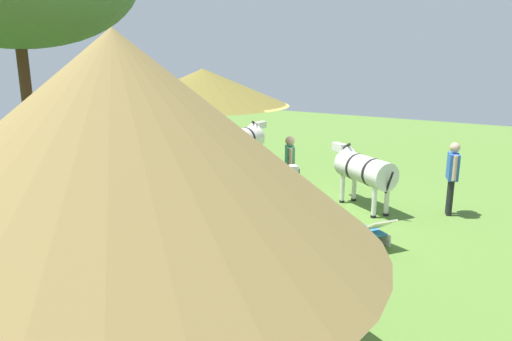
{
  "coord_description": "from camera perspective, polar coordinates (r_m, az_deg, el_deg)",
  "views": [
    {
      "loc": [
        -4.99,
        8.99,
        3.55
      ],
      "look_at": [
        0.55,
        0.3,
        1.0
      ],
      "focal_mm": 32.82,
      "sensor_mm": 36.0,
      "label": 1
    }
  ],
  "objects": [
    {
      "name": "ground_plane",
      "position": [
        10.88,
        3.3,
        -5.17
      ],
      "size": [
        36.0,
        36.0,
        0.0
      ],
      "primitive_type": "plane",
      "color": "#577E32"
    },
    {
      "name": "zebra_by_umbrella",
      "position": [
        8.76,
        -1.96,
        -2.96
      ],
      "size": [
        1.48,
        1.95,
        1.54
      ],
      "rotation": [
        0.0,
        0.0,
        2.56
      ],
      "color": "silver",
      "rests_on": "ground_plane"
    },
    {
      "name": "patio_dining_table",
      "position": [
        10.83,
        -6.14,
        -1.68
      ],
      "size": [
        1.62,
        1.13,
        0.74
      ],
      "rotation": [
        0.0,
        0.0,
        0.23
      ],
      "color": "silver",
      "rests_on": "ground_plane"
    },
    {
      "name": "shade_umbrella",
      "position": [
        10.46,
        -6.45,
        10.05
      ],
      "size": [
        3.8,
        3.8,
        3.26
      ],
      "color": "brown",
      "rests_on": "ground_plane"
    },
    {
      "name": "patio_chair_near_hut",
      "position": [
        12.07,
        -7.36,
        -0.75
      ],
      "size": [
        0.6,
        0.61,
        0.9
      ],
      "rotation": [
        0.0,
        0.0,
        0.88
      ],
      "color": "silver",
      "rests_on": "ground_plane"
    },
    {
      "name": "zebra_toward_hut",
      "position": [
        11.22,
        12.97,
        0.09
      ],
      "size": [
        1.99,
        1.48,
        1.48
      ],
      "rotation": [
        0.0,
        0.0,
        4.14
      ],
      "color": "silver",
      "rests_on": "ground_plane"
    },
    {
      "name": "guest_behind_table",
      "position": [
        11.32,
        4.12,
        0.86
      ],
      "size": [
        0.42,
        0.52,
        1.67
      ],
      "rotation": [
        0.0,
        0.0,
        5.28
      ],
      "color": "black",
      "rests_on": "ground_plane"
    },
    {
      "name": "patio_chair_east_end",
      "position": [
        10.24,
        -12.0,
        -3.61
      ],
      "size": [
        0.54,
        0.53,
        0.9
      ],
      "rotation": [
        0.0,
        0.0,
        -3.44
      ],
      "color": "silver",
      "rests_on": "ground_plane"
    },
    {
      "name": "striped_lounge_chair",
      "position": [
        9.29,
        13.86,
        -7.3
      ],
      "size": [
        0.96,
        0.89,
        0.62
      ],
      "rotation": [
        0.0,
        0.0,
        4.1
      ],
      "color": "#2E78BE",
      "rests_on": "ground_plane"
    },
    {
      "name": "patio_chair_near_lawn",
      "position": [
        10.67,
        0.57,
        -2.58
      ],
      "size": [
        0.57,
        0.58,
        0.9
      ],
      "rotation": [
        0.0,
        0.0,
        -1.11
      ],
      "color": "silver",
      "rests_on": "ground_plane"
    },
    {
      "name": "zebra_nearest_camera",
      "position": [
        14.0,
        -1.88,
        3.64
      ],
      "size": [
        0.8,
        2.29,
        1.59
      ],
      "rotation": [
        0.0,
        0.0,
        3.08
      ],
      "color": "silver",
      "rests_on": "ground_plane"
    },
    {
      "name": "thatched_hut",
      "position": [
        4.5,
        -15.71,
        -5.29
      ],
      "size": [
        4.83,
        4.83,
        3.78
      ],
      "rotation": [
        0.0,
        0.0,
        2.83
      ],
      "color": "beige",
      "rests_on": "ground_plane"
    },
    {
      "name": "guest_beside_umbrella",
      "position": [
        10.66,
        -15.39,
        -0.71
      ],
      "size": [
        0.51,
        0.37,
        1.59
      ],
      "rotation": [
        0.0,
        0.0,
        2.66
      ],
      "color": "black",
      "rests_on": "ground_plane"
    },
    {
      "name": "standing_watcher",
      "position": [
        11.35,
        22.82,
        -0.15
      ],
      "size": [
        0.34,
        0.57,
        1.67
      ],
      "rotation": [
        0.0,
        0.0,
        -1.25
      ],
      "color": "black",
      "rests_on": "ground_plane"
    }
  ]
}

